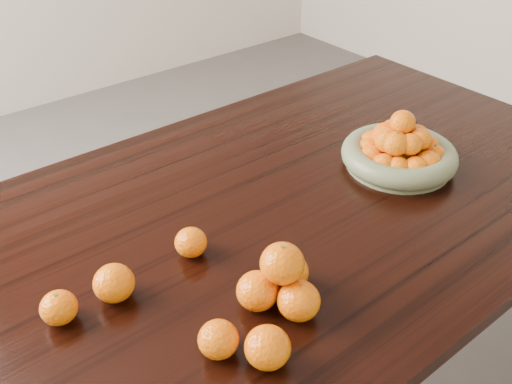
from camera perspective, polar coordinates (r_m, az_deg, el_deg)
dining_table at (r=1.32m, az=-0.97°, el=-5.91°), size 2.00×1.00×0.75m
fruit_bowl at (r=1.48m, az=14.17°, el=4.00°), size 0.29×0.29×0.15m
orange_pyramid at (r=1.04m, az=2.58°, el=-8.90°), size 0.15×0.15×0.13m
loose_orange_0 at (r=1.08m, az=-19.11°, el=-10.87°), size 0.07×0.07×0.06m
loose_orange_1 at (r=0.97m, az=-3.79°, el=-14.49°), size 0.07×0.07×0.06m
loose_orange_2 at (r=1.16m, az=-6.53°, el=-5.02°), size 0.07×0.07×0.06m
loose_orange_3 at (r=1.09m, az=-14.02°, el=-8.83°), size 0.08×0.08×0.07m
loose_orange_4 at (r=0.95m, az=1.16°, el=-15.28°), size 0.08×0.08×0.07m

